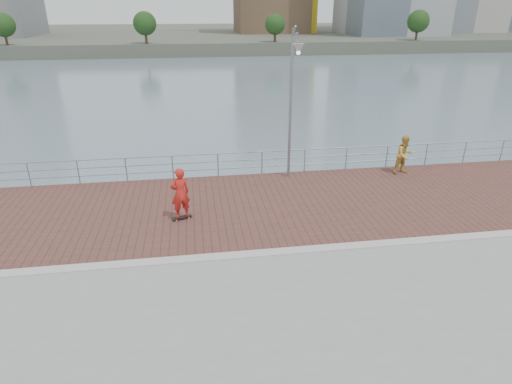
{
  "coord_description": "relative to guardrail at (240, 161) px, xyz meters",
  "views": [
    {
      "loc": [
        -2.03,
        -11.57,
        7.32
      ],
      "look_at": [
        0.0,
        2.0,
        1.3
      ],
      "focal_mm": 30.0,
      "sensor_mm": 36.0,
      "label": 1
    }
  ],
  "objects": [
    {
      "name": "brick_lane",
      "position": [
        -0.0,
        -3.4,
        -0.68
      ],
      "size": [
        40.0,
        6.8,
        0.02
      ],
      "primitive_type": "cube",
      "color": "brown",
      "rests_on": "seawall"
    },
    {
      "name": "skateboard",
      "position": [
        -2.66,
        -4.18,
        -0.61
      ],
      "size": [
        0.76,
        0.42,
        0.08
      ],
      "rotation": [
        0.0,
        0.0,
        0.34
      ],
      "color": "black",
      "rests_on": "brick_lane"
    },
    {
      "name": "street_lamp",
      "position": [
        2.19,
        -0.96,
        3.76
      ],
      "size": [
        0.46,
        1.33,
        6.27
      ],
      "color": "slate",
      "rests_on": "brick_lane"
    },
    {
      "name": "water",
      "position": [
        -0.0,
        -7.0,
        -2.69
      ],
      "size": [
        400.0,
        400.0,
        0.0
      ],
      "primitive_type": "plane",
      "color": "slate",
      "rests_on": "ground"
    },
    {
      "name": "far_shore",
      "position": [
        -0.0,
        115.5,
        -1.44
      ],
      "size": [
        320.0,
        95.0,
        2.5
      ],
      "primitive_type": "cube",
      "color": "#4C5142",
      "rests_on": "ground"
    },
    {
      "name": "guardrail",
      "position": [
        0.0,
        0.0,
        0.0
      ],
      "size": [
        39.06,
        0.06,
        1.13
      ],
      "color": "#8C9EA8",
      "rests_on": "brick_lane"
    },
    {
      "name": "shoreline_trees",
      "position": [
        -14.27,
        70.0,
        3.53
      ],
      "size": [
        109.75,
        5.05,
        6.73
      ],
      "color": "#473323",
      "rests_on": "far_shore"
    },
    {
      "name": "curb",
      "position": [
        -0.0,
        -7.0,
        -0.66
      ],
      "size": [
        40.0,
        0.4,
        0.06
      ],
      "primitive_type": "cube",
      "color": "#B7B5AD",
      "rests_on": "seawall"
    },
    {
      "name": "bystander",
      "position": [
        7.59,
        -0.93,
        0.24
      ],
      "size": [
        1.01,
        0.86,
        1.83
      ],
      "primitive_type": "imported",
      "rotation": [
        0.0,
        0.0,
        0.2
      ],
      "color": "gold",
      "rests_on": "brick_lane"
    },
    {
      "name": "skateboarder",
      "position": [
        -2.66,
        -4.18,
        0.37
      ],
      "size": [
        0.81,
        0.67,
        1.92
      ],
      "primitive_type": "imported",
      "rotation": [
        0.0,
        0.0,
        3.48
      ],
      "color": "red",
      "rests_on": "skateboard"
    }
  ]
}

